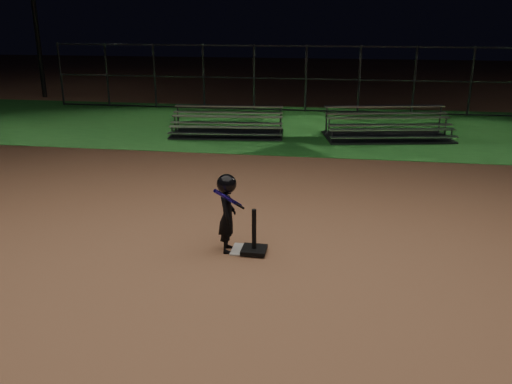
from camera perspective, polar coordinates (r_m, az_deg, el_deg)
name	(u,v)px	position (r m, az deg, el deg)	size (l,w,h in m)	color
ground	(246,251)	(8.47, -1.08, -6.29)	(80.00, 80.00, 0.00)	#996545
grass_strip	(298,127)	(17.98, 4.57, 7.00)	(60.00, 8.00, 0.01)	#1E5F21
home_plate	(246,250)	(8.47, -1.08, -6.22)	(0.45, 0.45, 0.02)	beige
batting_tee	(254,244)	(8.33, -0.21, -5.62)	(0.38, 0.38, 0.70)	black
child_batter	(227,211)	(8.23, -3.11, -2.04)	(0.43, 0.63, 1.26)	black
bleacher_left	(227,130)	(16.63, -3.09, 6.68)	(3.55, 1.97, 0.84)	silver
bleacher_right	(387,132)	(16.63, 13.88, 6.22)	(3.97, 2.47, 0.90)	silver
backstop_fence	(306,79)	(20.75, 5.36, 11.98)	(20.08, 0.08, 2.50)	#38383D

